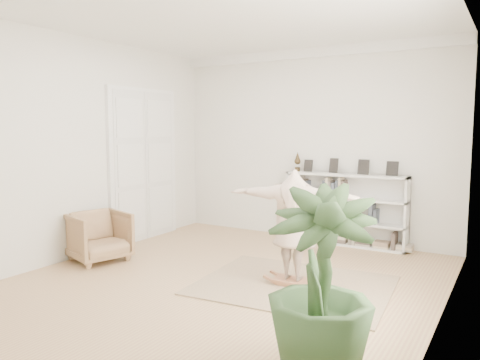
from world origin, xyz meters
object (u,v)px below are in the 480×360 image
Objects in this scene: bookshelf at (345,210)px; person at (295,222)px; rocker_board at (294,281)px; armchair at (99,236)px; houseplant at (320,282)px.

bookshelf is 2.57m from person.
bookshelf reaches higher than rocker_board.
person is at bearing -64.12° from armchair.
armchair is 4.59m from houseplant.
bookshelf is 1.34× the size of houseplant.
bookshelf is 2.54× the size of armchair.
houseplant reaches higher than armchair.
bookshelf is at bearing -91.43° from person.
bookshelf is 3.92× the size of rocker_board.
houseplant is at bearing -65.10° from rocker_board.
armchair is 0.53× the size of houseplant.
person is 2.28m from houseplant.
armchair reaches higher than rocker_board.
bookshelf reaches higher than person.
rocker_board is at bearing 119.64° from houseplant.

